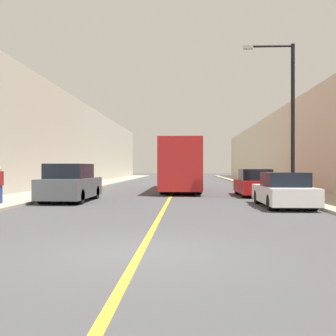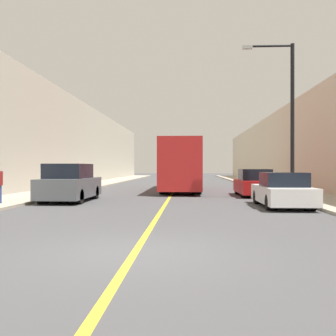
{
  "view_description": "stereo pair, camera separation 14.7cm",
  "coord_description": "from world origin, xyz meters",
  "px_view_note": "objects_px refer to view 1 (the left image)",
  "views": [
    {
      "loc": [
        0.91,
        -7.61,
        1.67
      ],
      "look_at": [
        -0.34,
        18.73,
        1.61
      ],
      "focal_mm": 42.0,
      "sensor_mm": 36.0,
      "label": 1
    },
    {
      "loc": [
        1.06,
        -7.61,
        1.67
      ],
      "look_at": [
        -0.34,
        18.73,
        1.61
      ],
      "focal_mm": 42.0,
      "sensor_mm": 36.0,
      "label": 2
    }
  ],
  "objects_px": {
    "bus": "(181,165)",
    "street_lamp_right": "(288,110)",
    "parked_suv_left": "(70,184)",
    "car_right_mid": "(254,184)",
    "car_right_near": "(284,191)"
  },
  "relations": [
    {
      "from": "street_lamp_right",
      "to": "bus",
      "type": "bearing_deg",
      "value": 127.19
    },
    {
      "from": "car_right_mid",
      "to": "parked_suv_left",
      "type": "bearing_deg",
      "value": -157.22
    },
    {
      "from": "car_right_near",
      "to": "car_right_mid",
      "type": "xyz_separation_m",
      "value": [
        -0.13,
        6.26,
        0.04
      ]
    },
    {
      "from": "bus",
      "to": "parked_suv_left",
      "type": "distance_m",
      "value": 10.48
    },
    {
      "from": "bus",
      "to": "parked_suv_left",
      "type": "height_order",
      "value": "bus"
    },
    {
      "from": "parked_suv_left",
      "to": "street_lamp_right",
      "type": "distance_m",
      "value": 11.65
    },
    {
      "from": "street_lamp_right",
      "to": "car_right_near",
      "type": "bearing_deg",
      "value": -107.15
    },
    {
      "from": "car_right_near",
      "to": "street_lamp_right",
      "type": "xyz_separation_m",
      "value": [
        1.18,
        3.84,
        3.95
      ]
    },
    {
      "from": "parked_suv_left",
      "to": "bus",
      "type": "bearing_deg",
      "value": 59.49
    },
    {
      "from": "bus",
      "to": "car_right_near",
      "type": "xyz_separation_m",
      "value": [
        4.42,
        -11.23,
        -1.17
      ]
    },
    {
      "from": "bus",
      "to": "parked_suv_left",
      "type": "relative_size",
      "value": 2.45
    },
    {
      "from": "bus",
      "to": "street_lamp_right",
      "type": "bearing_deg",
      "value": -52.81
    },
    {
      "from": "car_right_mid",
      "to": "street_lamp_right",
      "type": "height_order",
      "value": "street_lamp_right"
    },
    {
      "from": "car_right_mid",
      "to": "street_lamp_right",
      "type": "xyz_separation_m",
      "value": [
        1.32,
        -2.43,
        3.91
      ]
    },
    {
      "from": "bus",
      "to": "parked_suv_left",
      "type": "bearing_deg",
      "value": -120.51
    }
  ]
}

